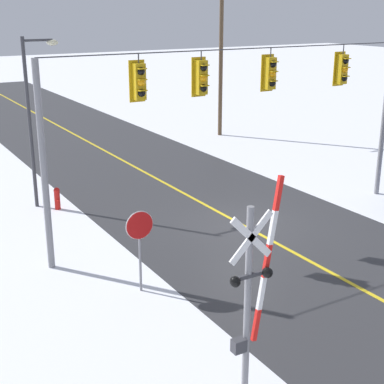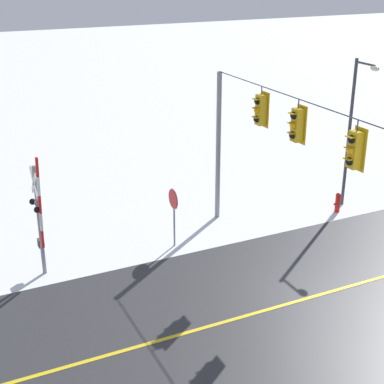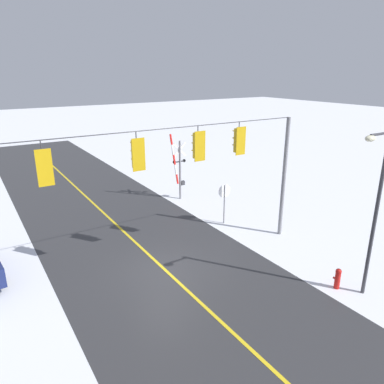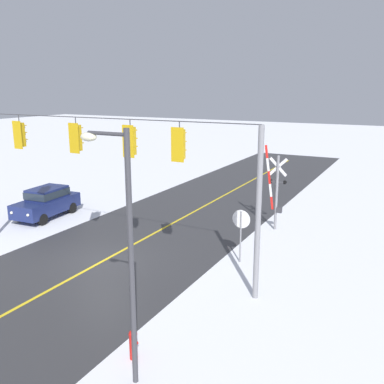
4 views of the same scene
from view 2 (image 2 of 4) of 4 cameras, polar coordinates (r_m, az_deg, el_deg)
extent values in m
plane|color=white|center=(19.87, 12.08, -9.90)|extent=(160.00, 160.00, 0.00)
cylinder|color=gray|center=(23.93, 2.58, 4.36)|extent=(0.20, 0.20, 6.20)
cylinder|color=#38383D|center=(17.47, 13.68, 7.67)|extent=(14.00, 0.04, 0.04)
cylinder|color=#38383D|center=(20.59, 6.83, 9.83)|extent=(0.04, 0.04, 0.29)
cube|color=#C6990F|center=(20.74, 6.74, 7.98)|extent=(0.34, 0.28, 1.08)
cube|color=#C6990F|center=(20.83, 7.12, 8.02)|extent=(0.52, 0.03, 1.26)
sphere|color=black|center=(20.59, 6.42, 8.80)|extent=(0.24, 0.24, 0.24)
cube|color=#C6990F|center=(20.54, 6.26, 9.01)|extent=(0.26, 0.16, 0.03)
sphere|color=#F99E0F|center=(20.67, 6.39, 7.94)|extent=(0.24, 0.24, 0.24)
cube|color=#C6990F|center=(20.61, 6.23, 8.15)|extent=(0.26, 0.16, 0.03)
sphere|color=black|center=(20.74, 6.35, 7.08)|extent=(0.24, 0.24, 0.24)
cube|color=#C6990F|center=(20.69, 6.19, 7.29)|extent=(0.26, 0.16, 0.03)
cylinder|color=#38383D|center=(18.83, 10.38, 8.48)|extent=(0.04, 0.04, 0.29)
cube|color=#C6990F|center=(18.99, 10.24, 6.46)|extent=(0.34, 0.28, 1.08)
cube|color=#C6990F|center=(19.08, 10.63, 6.51)|extent=(0.52, 0.03, 1.26)
sphere|color=black|center=(18.83, 9.93, 7.36)|extent=(0.24, 0.24, 0.24)
cube|color=#C6990F|center=(18.77, 9.77, 7.58)|extent=(0.26, 0.16, 0.03)
sphere|color=#F99E0F|center=(18.91, 9.87, 6.42)|extent=(0.24, 0.24, 0.24)
cube|color=#C6990F|center=(18.85, 9.71, 6.64)|extent=(0.26, 0.16, 0.03)
sphere|color=black|center=(18.99, 9.80, 5.49)|extent=(0.24, 0.24, 0.24)
cube|color=#C6990F|center=(18.93, 9.65, 5.71)|extent=(0.26, 0.16, 0.03)
cylinder|color=#38383D|center=(16.74, 15.88, 6.27)|extent=(0.04, 0.04, 0.32)
cube|color=#C6990F|center=(16.93, 15.63, 4.00)|extent=(0.34, 0.28, 1.08)
cube|color=#C6990F|center=(17.03, 16.04, 4.06)|extent=(0.52, 0.03, 1.26)
sphere|color=black|center=(16.74, 15.35, 4.98)|extent=(0.24, 0.24, 0.24)
cube|color=#C6990F|center=(16.67, 15.20, 5.23)|extent=(0.26, 0.16, 0.03)
sphere|color=#F99E0F|center=(16.83, 15.24, 3.94)|extent=(0.24, 0.24, 0.24)
cube|color=#C6990F|center=(16.76, 15.09, 4.18)|extent=(0.26, 0.16, 0.03)
sphere|color=black|center=(16.93, 15.14, 2.91)|extent=(0.24, 0.24, 0.24)
cube|color=#C6990F|center=(16.86, 14.98, 3.15)|extent=(0.26, 0.16, 0.03)
cylinder|color=gray|center=(22.10, -1.75, -2.59)|extent=(0.07, 0.07, 2.30)
cylinder|color=#B71414|center=(21.77, -1.87, -0.69)|extent=(0.76, 0.03, 0.76)
cylinder|color=white|center=(21.78, -1.82, -0.68)|extent=(0.80, 0.01, 0.80)
cylinder|color=gray|center=(20.48, -14.68, -2.80)|extent=(0.14, 0.14, 4.00)
cube|color=white|center=(19.95, -15.20, 0.84)|extent=(0.98, 0.04, 0.98)
cube|color=white|center=(19.95, -15.20, 0.84)|extent=(0.98, 0.04, 0.98)
cube|color=#38383D|center=(20.24, -14.95, -1.27)|extent=(0.80, 0.06, 0.08)
sphere|color=black|center=(20.58, -15.33, -0.92)|extent=(0.22, 0.22, 0.22)
sphere|color=black|center=(19.89, -14.90, -1.69)|extent=(0.22, 0.22, 0.22)
cube|color=red|center=(20.51, -14.40, -4.46)|extent=(0.20, 0.08, 0.69)
cube|color=white|center=(20.14, -14.52, -2.85)|extent=(0.20, 0.08, 0.69)
cube|color=red|center=(19.78, -14.64, -1.18)|extent=(0.20, 0.08, 0.69)
cube|color=white|center=(19.43, -14.77, 0.55)|extent=(0.20, 0.08, 0.69)
cube|color=red|center=(19.11, -14.90, 2.35)|extent=(0.20, 0.08, 0.69)
cube|color=#38383D|center=(21.03, -14.55, -4.84)|extent=(0.28, 0.20, 0.28)
cylinder|color=#38383D|center=(26.08, 15.09, 5.45)|extent=(0.14, 0.14, 6.50)
cylinder|color=#38383D|center=(25.01, 16.61, 11.92)|extent=(1.10, 0.09, 0.09)
ellipsoid|color=beige|center=(24.63, 17.44, 11.45)|extent=(0.44, 0.28, 0.22)
cylinder|color=red|center=(26.13, 14.03, -1.18)|extent=(0.22, 0.22, 0.70)
sphere|color=red|center=(25.98, 14.12, -0.35)|extent=(0.24, 0.24, 0.24)
cylinder|color=red|center=(26.04, 13.80, -1.16)|extent=(0.09, 0.10, 0.09)
camera|label=1|loc=(25.09, -37.43, 11.12)|focal=53.30mm
camera|label=3|loc=(24.38, 49.54, 9.84)|focal=34.04mm
camera|label=4|loc=(34.60, 19.64, 15.82)|focal=39.49mm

